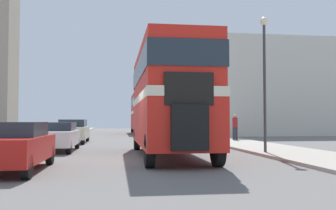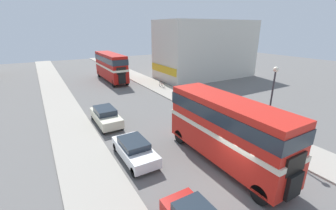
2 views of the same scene
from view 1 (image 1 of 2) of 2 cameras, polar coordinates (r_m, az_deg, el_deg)
The scene contains 11 objects.
ground_plane at distance 13.53m, azimuth -4.04°, elevation -8.63°, with size 120.00×120.00×0.00m, color slate.
sidewalk_right at distance 15.51m, azimuth 21.94°, elevation -7.44°, with size 3.50×120.00×0.12m.
double_decker_bus at distance 15.52m, azimuth 0.01°, elevation 1.68°, with size 2.49×9.37×4.34m.
bus_distant at distance 42.62m, azimuth -3.82°, elevation -0.82°, with size 2.40×10.43×4.48m.
car_parked_near at distance 11.81m, azimuth -22.34°, elevation -5.73°, with size 1.65×4.16×1.43m.
car_parked_mid at distance 18.84m, azimuth -16.60°, elevation -4.55°, with size 1.79×4.32×1.39m.
car_parked_far at distance 25.59m, azimuth -14.28°, elevation -3.84°, with size 1.82×4.68×1.55m.
pedestrian_walking at distance 26.77m, azimuth 10.18°, elevation -3.06°, with size 0.37×0.37×1.82m.
bicycle_on_pavement at distance 35.05m, azimuth 5.20°, elevation -4.02°, with size 0.05×1.76×0.78m.
street_lamp at distance 16.83m, azimuth 14.48°, elevation 6.17°, with size 0.36×0.36×5.86m.
shop_building_block at distance 41.73m, azimuth 18.40°, elevation 2.30°, with size 17.06×8.19×9.62m.
Camera 1 is at (-0.89, -13.42, 1.46)m, focal length 40.00 mm.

